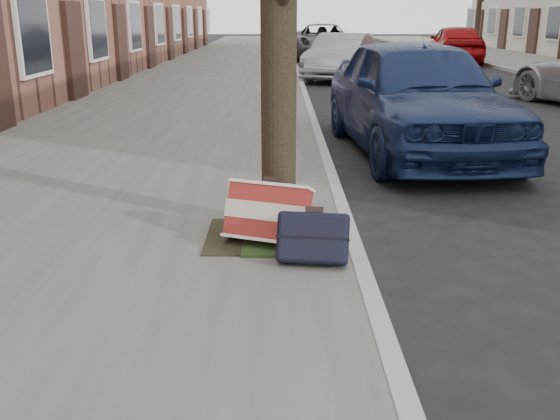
{
  "coord_description": "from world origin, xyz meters",
  "views": [
    {
      "loc": [
        -1.84,
        -3.53,
        1.84
      ],
      "look_at": [
        -1.84,
        0.8,
        0.47
      ],
      "focal_mm": 40.0,
      "sensor_mm": 36.0,
      "label": 1
    }
  ],
  "objects_px": {
    "suitcase_navy": "(313,237)",
    "car_near_mid": "(341,57)",
    "suitcase_red": "(268,213)",
    "car_near_front": "(416,95)"
  },
  "relations": [
    {
      "from": "suitcase_red",
      "to": "suitcase_navy",
      "type": "height_order",
      "value": "suitcase_red"
    },
    {
      "from": "car_near_front",
      "to": "suitcase_navy",
      "type": "bearing_deg",
      "value": -115.27
    },
    {
      "from": "car_near_front",
      "to": "suitcase_red",
      "type": "bearing_deg",
      "value": -121.2
    },
    {
      "from": "suitcase_navy",
      "to": "suitcase_red",
      "type": "bearing_deg",
      "value": 135.9
    },
    {
      "from": "car_near_mid",
      "to": "car_near_front",
      "type": "bearing_deg",
      "value": -70.73
    },
    {
      "from": "suitcase_red",
      "to": "car_near_front",
      "type": "distance_m",
      "value": 4.42
    },
    {
      "from": "suitcase_red",
      "to": "car_near_mid",
      "type": "xyz_separation_m",
      "value": [
        1.91,
        14.11,
        0.29
      ]
    },
    {
      "from": "suitcase_navy",
      "to": "car_near_mid",
      "type": "distance_m",
      "value": 14.62
    },
    {
      "from": "car_near_front",
      "to": "car_near_mid",
      "type": "xyz_separation_m",
      "value": [
        -0.05,
        10.17,
        -0.13
      ]
    },
    {
      "from": "car_near_mid",
      "to": "suitcase_navy",
      "type": "bearing_deg",
      "value": -77.18
    }
  ]
}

